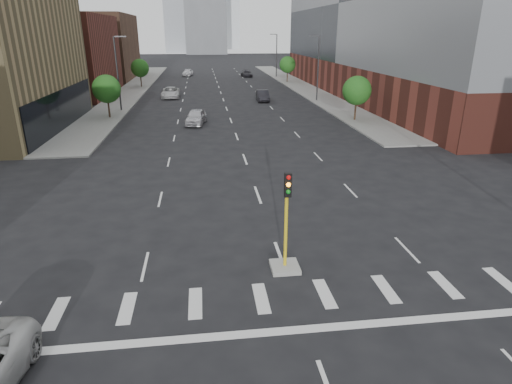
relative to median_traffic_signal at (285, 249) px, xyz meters
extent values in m
cube|color=gray|center=(-15.00, 65.03, -0.90)|extent=(5.00, 92.00, 0.15)
cube|color=gray|center=(15.00, 65.03, -0.90)|extent=(5.00, 92.00, 0.15)
cube|color=brown|center=(-27.50, 57.03, 5.03)|extent=(20.00, 22.00, 12.00)
cube|color=brown|center=(-27.50, 83.03, 5.53)|extent=(20.00, 24.00, 13.00)
cube|color=brown|center=(29.50, 51.03, 1.53)|extent=(24.00, 70.00, 5.00)
cube|color=slate|center=(29.50, 51.03, 12.53)|extent=(24.00, 70.00, 17.00)
cube|color=slate|center=(0.00, 191.03, 21.03)|extent=(18.00, 18.00, 44.00)
cube|color=#999993|center=(0.00, 0.03, -0.87)|extent=(1.20, 1.20, 0.20)
cylinder|color=gold|center=(0.00, 0.03, 0.83)|extent=(0.14, 0.14, 3.20)
cube|color=black|center=(0.00, -0.15, 2.93)|extent=(0.28, 0.18, 1.00)
sphere|color=red|center=(0.00, -0.25, 3.28)|extent=(0.18, 0.18, 0.18)
sphere|color=orange|center=(0.00, -0.25, 2.98)|extent=(0.18, 0.18, 0.18)
sphere|color=#0C7F19|center=(0.00, -0.25, 2.68)|extent=(0.18, 0.18, 0.18)
cylinder|color=#2D2D30|center=(13.50, 46.03, 3.53)|extent=(0.20, 0.20, 9.00)
cube|color=#2D2D30|center=(12.70, 46.03, 8.03)|extent=(1.40, 0.22, 0.15)
cylinder|color=#2D2D30|center=(13.50, 81.03, 3.53)|extent=(0.20, 0.20, 9.00)
cube|color=#2D2D30|center=(12.70, 81.03, 8.03)|extent=(1.40, 0.22, 0.15)
cylinder|color=#2D2D30|center=(-13.50, 41.03, 3.53)|extent=(0.20, 0.20, 9.00)
cube|color=#2D2D30|center=(-12.70, 41.03, 8.03)|extent=(1.40, 0.22, 0.15)
cylinder|color=#382619|center=(-14.00, 36.03, 0.05)|extent=(0.20, 0.20, 1.75)
sphere|color=#15501A|center=(-14.00, 36.03, 2.43)|extent=(3.20, 3.20, 3.20)
cylinder|color=#382619|center=(-14.00, 66.03, 0.05)|extent=(0.20, 0.20, 1.75)
sphere|color=#15501A|center=(-14.00, 66.03, 2.43)|extent=(3.20, 3.20, 3.20)
cylinder|color=#382619|center=(14.00, 31.03, 0.05)|extent=(0.20, 0.20, 1.75)
sphere|color=#15501A|center=(14.00, 31.03, 2.43)|extent=(3.20, 3.20, 3.20)
cylinder|color=#382619|center=(14.00, 71.03, 0.05)|extent=(0.20, 0.20, 1.75)
sphere|color=#15501A|center=(14.00, 71.03, 2.43)|extent=(3.20, 3.20, 3.20)
imported|color=#B7B6BB|center=(-3.93, 31.34, -0.16)|extent=(2.64, 5.00, 1.62)
imported|color=black|center=(5.65, 47.01, -0.20)|extent=(1.80, 4.76, 1.55)
imported|color=#B8B8B8|center=(-7.89, 52.04, -0.17)|extent=(2.74, 5.79, 1.60)
imported|color=black|center=(7.05, 82.56, -0.28)|extent=(2.47, 4.96, 1.38)
imported|color=silver|center=(-6.07, 86.12, -0.15)|extent=(2.63, 5.07, 1.65)
camera|label=1|loc=(-3.23, -15.71, 8.60)|focal=30.00mm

